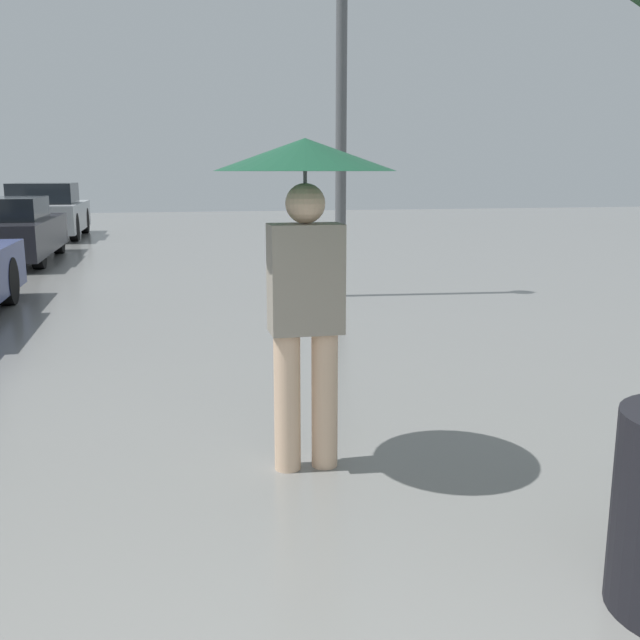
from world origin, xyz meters
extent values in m
cylinder|color=beige|center=(0.15, 3.10, 0.39)|extent=(0.15, 0.15, 0.77)
cylinder|color=beige|center=(0.36, 3.10, 0.39)|extent=(0.15, 0.15, 0.77)
cube|color=gray|center=(0.26, 3.10, 1.07)|extent=(0.39, 0.23, 0.58)
sphere|color=beige|center=(0.26, 3.10, 1.46)|extent=(0.21, 0.21, 0.21)
cylinder|color=#515456|center=(0.26, 3.10, 1.32)|extent=(0.02, 0.02, 0.62)
cone|color=#14472D|center=(0.26, 3.10, 1.71)|extent=(0.95, 0.95, 0.17)
cylinder|color=black|center=(-2.40, 8.79, 0.29)|extent=(0.18, 0.59, 0.59)
cube|color=black|center=(-3.43, 13.50, 0.48)|extent=(1.87, 3.94, 0.61)
cylinder|color=black|center=(-2.58, 14.72, 0.31)|extent=(0.18, 0.62, 0.62)
cylinder|color=black|center=(-2.58, 12.28, 0.31)|extent=(0.18, 0.62, 0.62)
cube|color=#9EA3A8|center=(-3.36, 18.60, 0.52)|extent=(1.74, 3.93, 0.68)
cube|color=black|center=(-3.36, 18.41, 1.11)|extent=(1.48, 1.77, 0.50)
cylinder|color=black|center=(-4.15, 19.82, 0.34)|extent=(0.18, 0.67, 0.67)
cylinder|color=black|center=(-2.58, 19.82, 0.34)|extent=(0.18, 0.67, 0.67)
cylinder|color=black|center=(-4.15, 17.39, 0.34)|extent=(0.18, 0.67, 0.67)
cylinder|color=black|center=(-2.58, 17.39, 0.34)|extent=(0.18, 0.67, 0.67)
cylinder|color=#515456|center=(1.79, 8.53, 2.35)|extent=(0.14, 0.14, 4.70)
camera|label=1|loc=(-0.46, -0.58, 1.62)|focal=40.00mm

